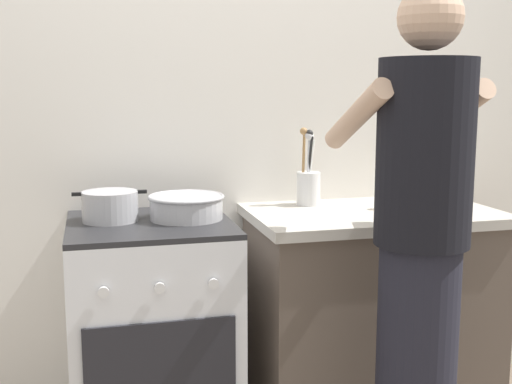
% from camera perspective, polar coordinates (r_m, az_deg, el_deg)
% --- Properties ---
extents(back_wall, '(3.20, 0.10, 2.50)m').
position_cam_1_polar(back_wall, '(2.81, 1.03, 6.35)').
color(back_wall, silver).
rests_on(back_wall, ground).
extents(countertop, '(1.00, 0.60, 0.90)m').
position_cam_1_polar(countertop, '(2.76, 10.11, -10.77)').
color(countertop, brown).
rests_on(countertop, ground).
extents(stove_range, '(0.60, 0.62, 0.90)m').
position_cam_1_polar(stove_range, '(2.54, -9.14, -12.60)').
color(stove_range, silver).
rests_on(stove_range, ground).
extents(pot, '(0.27, 0.21, 0.11)m').
position_cam_1_polar(pot, '(2.44, -12.82, -1.23)').
color(pot, '#B2B2B7').
rests_on(pot, stove_range).
extents(mixing_bowl, '(0.29, 0.29, 0.09)m').
position_cam_1_polar(mixing_bowl, '(2.44, -6.20, -1.23)').
color(mixing_bowl, '#B7B7BC').
rests_on(mixing_bowl, stove_range).
extents(utensil_crock, '(0.10, 0.10, 0.33)m').
position_cam_1_polar(utensil_crock, '(2.72, 4.66, 0.84)').
color(utensil_crock, silver).
rests_on(utensil_crock, countertop).
extents(spice_bottle, '(0.04, 0.04, 0.09)m').
position_cam_1_polar(spice_bottle, '(2.68, 11.53, -0.53)').
color(spice_bottle, silver).
rests_on(spice_bottle, countertop).
extents(oil_bottle, '(0.06, 0.06, 0.22)m').
position_cam_1_polar(oil_bottle, '(2.63, 15.16, 0.18)').
color(oil_bottle, gold).
rests_on(oil_bottle, countertop).
extents(person, '(0.41, 0.50, 1.70)m').
position_cam_1_polar(person, '(2.12, 14.32, -5.53)').
color(person, black).
rests_on(person, ground).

